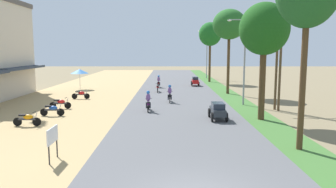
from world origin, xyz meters
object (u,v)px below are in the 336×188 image
utility_pole_far (276,53)px  motorbike_ahead_fourth (158,82)px  parked_motorbike_second (52,109)px  motorbike_foreground_rider (148,102)px  motorbike_ahead_second (169,94)px  vendor_umbrella (79,71)px  car_hatchback_red (195,81)px  parked_motorbike_fourth (80,94)px  streetlamp_near (244,55)px  median_tree_second (264,30)px  motorbike_ahead_third (157,88)px  parked_motorbike_nearest (27,119)px  median_tree_third (229,25)px  car_sedan_charcoal (217,110)px  median_tree_fourth (210,35)px  street_signboard (52,138)px  streetlamp_mid (206,51)px  parked_motorbike_third (60,103)px  utility_pole_near (280,50)px

utility_pole_far → motorbike_ahead_fourth: (-10.11, 15.43, -3.80)m
parked_motorbike_second → motorbike_foreground_rider: bearing=14.6°
motorbike_foreground_rider → motorbike_ahead_second: bearing=68.8°
vendor_umbrella → car_hatchback_red: (14.71, 3.74, -1.56)m
parked_motorbike_fourth → streetlamp_near: 16.31m
median_tree_second → motorbike_ahead_third: (-7.77, 15.01, -5.69)m
parked_motorbike_nearest → utility_pole_far: bearing=19.2°
median_tree_third → car_sedan_charcoal: bearing=-103.1°
parked_motorbike_second → streetlamp_near: 16.56m
parked_motorbike_nearest → median_tree_fourth: median_tree_fourth is taller
street_signboard → motorbike_ahead_third: bearing=80.8°
car_hatchback_red → parked_motorbike_second: bearing=-120.9°
parked_motorbike_fourth → motorbike_ahead_second: bearing=-14.0°
median_tree_second → median_tree_third: bearing=89.3°
streetlamp_mid → utility_pole_far: size_ratio=0.93×
street_signboard → parked_motorbike_third: bearing=106.8°
streetlamp_mid → car_sedan_charcoal: 34.75m
median_tree_fourth → streetlamp_near: 21.59m
streetlamp_mid → car_hatchback_red: size_ratio=4.15×
parked_motorbike_nearest → street_signboard: size_ratio=1.20×
vendor_umbrella → median_tree_second: median_tree_second is taller
car_sedan_charcoal → vendor_umbrella: bearing=128.8°
utility_pole_far → car_hatchback_red: (-5.18, 17.53, -3.91)m
parked_motorbike_nearest → parked_motorbike_third: (0.06, 6.31, 0.00)m
utility_pole_far → car_sedan_charcoal: 7.91m
median_tree_fourth → streetlamp_mid: bearing=87.2°
median_tree_third → motorbike_ahead_third: bearing=171.3°
parked_motorbike_fourth → median_tree_second: median_tree_second is taller
parked_motorbike_second → street_signboard: bearing=-70.5°
median_tree_second → utility_pole_near: bearing=55.6°
median_tree_fourth → utility_pole_far: bearing=-84.0°
street_signboard → streetlamp_near: size_ratio=0.20×
median_tree_fourth → utility_pole_near: utility_pole_near is taller
median_tree_second → median_tree_third: 13.87m
parked_motorbike_nearest → streetlamp_mid: streetlamp_mid is taller
parked_motorbike_nearest → streetlamp_near: streetlamp_near is taller
median_tree_second → car_hatchback_red: bearing=97.5°
parked_motorbike_fourth → motorbike_ahead_second: size_ratio=1.00×
utility_pole_far → parked_motorbike_fourth: bearing=162.5°
car_sedan_charcoal → streetlamp_mid: bearing=84.6°
street_signboard → median_tree_third: bearing=62.3°
motorbike_ahead_second → motorbike_ahead_fourth: size_ratio=1.00×
median_tree_second → streetlamp_near: bearing=88.4°
streetlamp_mid → motorbike_foreground_rider: (-8.30, -31.23, -3.96)m
parked_motorbike_second → streetlamp_near: size_ratio=0.24×
parked_motorbike_nearest → car_hatchback_red: 26.96m
parked_motorbike_second → utility_pole_far: utility_pole_far is taller
median_tree_third → motorbike_foreground_rider: 15.20m
parked_motorbike_second → car_hatchback_red: bearing=59.1°
parked_motorbike_nearest → motorbike_ahead_second: bearing=46.2°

